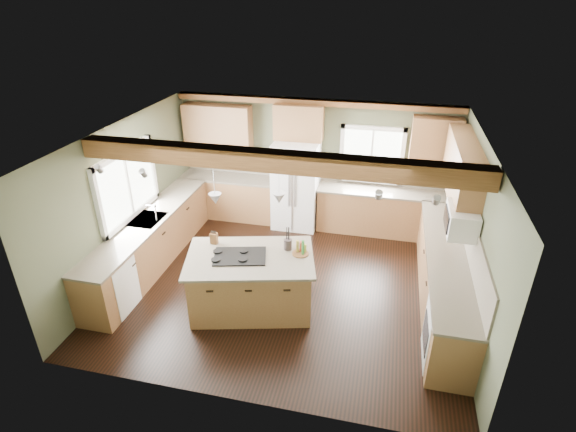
# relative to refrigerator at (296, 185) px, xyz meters

# --- Properties ---
(floor) EXTENTS (5.60, 5.60, 0.00)m
(floor) POSITION_rel_refrigerator_xyz_m (0.30, -2.12, -0.90)
(floor) COLOR black
(floor) RESTS_ON ground
(ceiling) EXTENTS (5.60, 5.60, 0.00)m
(ceiling) POSITION_rel_refrigerator_xyz_m (0.30, -2.12, 1.70)
(ceiling) COLOR silver
(ceiling) RESTS_ON wall_back
(wall_back) EXTENTS (5.60, 0.00, 5.60)m
(wall_back) POSITION_rel_refrigerator_xyz_m (0.30, 0.38, 0.40)
(wall_back) COLOR #4F543C
(wall_back) RESTS_ON ground
(wall_left) EXTENTS (0.00, 5.00, 5.00)m
(wall_left) POSITION_rel_refrigerator_xyz_m (-2.50, -2.12, 0.40)
(wall_left) COLOR #4F543C
(wall_left) RESTS_ON ground
(wall_right) EXTENTS (0.00, 5.00, 5.00)m
(wall_right) POSITION_rel_refrigerator_xyz_m (3.10, -2.12, 0.40)
(wall_right) COLOR #4F543C
(wall_right) RESTS_ON ground
(ceiling_beam) EXTENTS (5.55, 0.26, 0.26)m
(ceiling_beam) POSITION_rel_refrigerator_xyz_m (0.30, -2.83, 1.57)
(ceiling_beam) COLOR #502F17
(ceiling_beam) RESTS_ON ceiling
(soffit_trim) EXTENTS (5.55, 0.20, 0.10)m
(soffit_trim) POSITION_rel_refrigerator_xyz_m (0.30, 0.28, 1.64)
(soffit_trim) COLOR #502F17
(soffit_trim) RESTS_ON ceiling
(backsplash_back) EXTENTS (5.58, 0.03, 0.58)m
(backsplash_back) POSITION_rel_refrigerator_xyz_m (0.30, 0.36, 0.31)
(backsplash_back) COLOR brown
(backsplash_back) RESTS_ON wall_back
(backsplash_right) EXTENTS (0.03, 3.70, 0.58)m
(backsplash_right) POSITION_rel_refrigerator_xyz_m (3.08, -2.07, 0.31)
(backsplash_right) COLOR brown
(backsplash_right) RESTS_ON wall_right
(base_cab_back_left) EXTENTS (2.02, 0.60, 0.88)m
(base_cab_back_left) POSITION_rel_refrigerator_xyz_m (-1.49, 0.08, -0.46)
(base_cab_back_left) COLOR brown
(base_cab_back_left) RESTS_ON floor
(counter_back_left) EXTENTS (2.06, 0.64, 0.04)m
(counter_back_left) POSITION_rel_refrigerator_xyz_m (-1.49, 0.08, 0.00)
(counter_back_left) COLOR brown
(counter_back_left) RESTS_ON base_cab_back_left
(base_cab_back_right) EXTENTS (2.62, 0.60, 0.88)m
(base_cab_back_right) POSITION_rel_refrigerator_xyz_m (1.79, 0.08, -0.46)
(base_cab_back_right) COLOR brown
(base_cab_back_right) RESTS_ON floor
(counter_back_right) EXTENTS (2.66, 0.64, 0.04)m
(counter_back_right) POSITION_rel_refrigerator_xyz_m (1.79, 0.08, 0.00)
(counter_back_right) COLOR brown
(counter_back_right) RESTS_ON base_cab_back_right
(base_cab_left) EXTENTS (0.60, 3.70, 0.88)m
(base_cab_left) POSITION_rel_refrigerator_xyz_m (-2.20, -2.07, -0.46)
(base_cab_left) COLOR brown
(base_cab_left) RESTS_ON floor
(counter_left) EXTENTS (0.64, 3.74, 0.04)m
(counter_left) POSITION_rel_refrigerator_xyz_m (-2.20, -2.07, 0.00)
(counter_left) COLOR brown
(counter_left) RESTS_ON base_cab_left
(base_cab_right) EXTENTS (0.60, 3.70, 0.88)m
(base_cab_right) POSITION_rel_refrigerator_xyz_m (2.80, -2.07, -0.46)
(base_cab_right) COLOR brown
(base_cab_right) RESTS_ON floor
(counter_right) EXTENTS (0.64, 3.74, 0.04)m
(counter_right) POSITION_rel_refrigerator_xyz_m (2.80, -2.07, 0.00)
(counter_right) COLOR brown
(counter_right) RESTS_ON base_cab_right
(upper_cab_back_left) EXTENTS (1.40, 0.35, 0.90)m
(upper_cab_back_left) POSITION_rel_refrigerator_xyz_m (-1.69, 0.21, 1.05)
(upper_cab_back_left) COLOR brown
(upper_cab_back_left) RESTS_ON wall_back
(upper_cab_over_fridge) EXTENTS (0.96, 0.35, 0.70)m
(upper_cab_over_fridge) POSITION_rel_refrigerator_xyz_m (-0.00, 0.21, 1.25)
(upper_cab_over_fridge) COLOR brown
(upper_cab_over_fridge) RESTS_ON wall_back
(upper_cab_right) EXTENTS (0.35, 2.20, 0.90)m
(upper_cab_right) POSITION_rel_refrigerator_xyz_m (2.92, -1.22, 1.05)
(upper_cab_right) COLOR brown
(upper_cab_right) RESTS_ON wall_right
(upper_cab_back_corner) EXTENTS (0.90, 0.35, 0.90)m
(upper_cab_back_corner) POSITION_rel_refrigerator_xyz_m (2.60, 0.21, 1.05)
(upper_cab_back_corner) COLOR brown
(upper_cab_back_corner) RESTS_ON wall_back
(window_left) EXTENTS (0.04, 1.60, 1.05)m
(window_left) POSITION_rel_refrigerator_xyz_m (-2.48, -2.07, 0.65)
(window_left) COLOR white
(window_left) RESTS_ON wall_left
(window_back) EXTENTS (1.10, 0.04, 1.00)m
(window_back) POSITION_rel_refrigerator_xyz_m (1.45, 0.36, 0.65)
(window_back) COLOR white
(window_back) RESTS_ON wall_back
(sink) EXTENTS (0.50, 0.65, 0.03)m
(sink) POSITION_rel_refrigerator_xyz_m (-2.20, -2.07, 0.01)
(sink) COLOR #262628
(sink) RESTS_ON counter_left
(faucet) EXTENTS (0.02, 0.02, 0.28)m
(faucet) POSITION_rel_refrigerator_xyz_m (-2.02, -2.07, 0.15)
(faucet) COLOR #B2B2B7
(faucet) RESTS_ON sink
(dishwasher) EXTENTS (0.60, 0.60, 0.84)m
(dishwasher) POSITION_rel_refrigerator_xyz_m (-2.19, -3.37, -0.47)
(dishwasher) COLOR white
(dishwasher) RESTS_ON floor
(oven) EXTENTS (0.60, 0.72, 0.84)m
(oven) POSITION_rel_refrigerator_xyz_m (2.79, -3.37, -0.47)
(oven) COLOR white
(oven) RESTS_ON floor
(microwave) EXTENTS (0.40, 0.70, 0.38)m
(microwave) POSITION_rel_refrigerator_xyz_m (2.88, -2.17, 0.65)
(microwave) COLOR white
(microwave) RESTS_ON wall_right
(pendant_left) EXTENTS (0.18, 0.18, 0.16)m
(pendant_left) POSITION_rel_refrigerator_xyz_m (-0.53, -2.94, 0.98)
(pendant_left) COLOR #B2B2B7
(pendant_left) RESTS_ON ceiling
(pendant_right) EXTENTS (0.18, 0.18, 0.16)m
(pendant_right) POSITION_rel_refrigerator_xyz_m (0.33, -2.72, 0.98)
(pendant_right) COLOR #B2B2B7
(pendant_right) RESTS_ON ceiling
(refrigerator) EXTENTS (0.90, 0.74, 1.80)m
(refrigerator) POSITION_rel_refrigerator_xyz_m (0.00, 0.00, 0.00)
(refrigerator) COLOR white
(refrigerator) RESTS_ON floor
(island) EXTENTS (1.99, 1.49, 0.88)m
(island) POSITION_rel_refrigerator_xyz_m (-0.10, -2.83, -0.46)
(island) COLOR brown
(island) RESTS_ON floor
(island_top) EXTENTS (2.14, 1.64, 0.04)m
(island_top) POSITION_rel_refrigerator_xyz_m (-0.10, -2.83, 0.00)
(island_top) COLOR brown
(island_top) RESTS_ON island
(cooktop) EXTENTS (0.87, 0.69, 0.02)m
(cooktop) POSITION_rel_refrigerator_xyz_m (-0.24, -2.87, 0.03)
(cooktop) COLOR black
(cooktop) RESTS_ON island_top
(knife_block) EXTENTS (0.11, 0.09, 0.18)m
(knife_block) POSITION_rel_refrigerator_xyz_m (-0.76, -2.58, 0.11)
(knife_block) COLOR brown
(knife_block) RESTS_ON island_top
(utensil_crock) EXTENTS (0.17, 0.17, 0.17)m
(utensil_crock) POSITION_rel_refrigerator_xyz_m (0.40, -2.49, 0.11)
(utensil_crock) COLOR #443A36
(utensil_crock) RESTS_ON island_top
(bottle_tray) EXTENTS (0.31, 0.31, 0.23)m
(bottle_tray) POSITION_rel_refrigerator_xyz_m (0.62, -2.58, 0.14)
(bottle_tray) COLOR brown
(bottle_tray) RESTS_ON island_top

